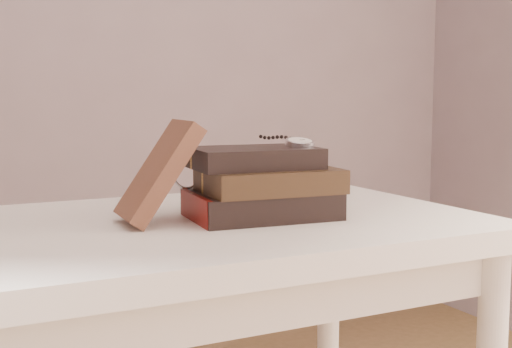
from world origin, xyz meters
name	(u,v)px	position (x,y,z in m)	size (l,w,h in m)	color
table	(184,275)	(0.00, 0.35, 0.66)	(1.00, 0.60, 0.75)	white
book_stack	(262,185)	(0.13, 0.32, 0.81)	(0.26, 0.19, 0.12)	black
journal	(159,172)	(-0.04, 0.34, 0.83)	(0.03, 0.11, 0.18)	#45251A
pocket_watch	(298,142)	(0.19, 0.30, 0.88)	(0.05, 0.15, 0.02)	silver
eyeglasses	(200,175)	(0.05, 0.41, 0.82)	(0.11, 0.12, 0.05)	silver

